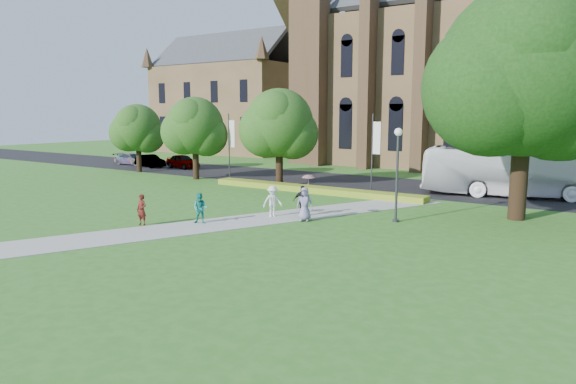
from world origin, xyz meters
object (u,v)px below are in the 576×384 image
Objects in this scene: tour_coach at (516,172)px; car_2 at (131,159)px; large_tree at (526,70)px; car_0 at (183,161)px; pedestrian_0 at (142,210)px; car_1 at (150,161)px; streetlamp at (397,163)px.

car_2 is at bearing 75.97° from tour_coach.
large_tree is 37.63m from car_0.
pedestrian_0 is (-16.52, -13.10, -7.48)m from large_tree.
large_tree is 10.83m from tour_coach.
tour_coach reaches higher than car_2.
large_tree is 40.99m from car_1.
tour_coach is at bearing -95.11° from car_2.
car_1 is at bearing 131.24° from pedestrian_0.
car_1 is 2.52× the size of pedestrian_0.
large_tree is at bearing 31.71° from pedestrian_0.
car_1 reaches higher than car_2.
car_2 is (-4.12, 0.79, -0.05)m from car_1.
streetlamp reaches higher than pedestrian_0.
large_tree reaches higher than streetlamp.
large_tree is 3.11× the size of car_1.
large_tree reaches higher than tour_coach.
car_2 is (-7.91, -0.53, -0.11)m from car_0.
pedestrian_0 is (-14.89, -21.60, -0.97)m from tour_coach.
streetlamp is 1.24× the size of car_1.
streetlamp is at bearing -113.93° from car_2.
streetlamp is 0.40× the size of tour_coach.
tour_coach reaches higher than car_0.
car_0 reaches higher than car_1.
streetlamp is 33.21m from car_0.
streetlamp is 0.40× the size of large_tree.
car_0 is at bearing 75.09° from tour_coach.
pedestrian_0 is at bearing -122.83° from car_1.
car_0 is at bearing 155.98° from streetlamp.
tour_coach is at bearing -79.51° from car_1.
pedestrian_0 is at bearing -141.59° from large_tree.
large_tree is at bearing -91.74° from car_1.
car_0 is 1.00× the size of car_2.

